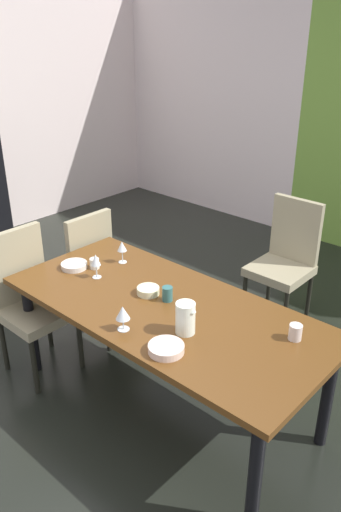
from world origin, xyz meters
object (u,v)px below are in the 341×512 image
at_px(chair_left_far, 102,268).
at_px(serving_bowl_near_window, 74,265).
at_px(dining_table, 164,316).
at_px(wine_glass_near_shelf, 122,247).
at_px(pitcher_north, 186,318).
at_px(serving_bowl_corner, 166,348).
at_px(wine_glass_south, 123,313).
at_px(chair_head_far, 286,257).
at_px(cup_left, 95,263).
at_px(serving_bowl_front, 148,291).
at_px(wine_glass_east, 96,261).
at_px(cup_rear, 167,294).
at_px(cup_right, 295,332).
at_px(chair_left_near, 29,296).

distance_m(chair_left_far, serving_bowl_near_window, 0.47).
height_order(dining_table, wine_glass_near_shelf, wine_glass_near_shelf).
bearing_deg(pitcher_north, serving_bowl_corner, -78.16).
xyz_separation_m(dining_table, serving_bowl_near_window, (-0.79, -0.05, 0.09)).
bearing_deg(wine_glass_south, chair_head_far, 89.96).
relative_size(serving_bowl_near_window, serving_bowl_corner, 0.95).
relative_size(serving_bowl_near_window, cup_left, 2.46).
relative_size(wine_glass_near_shelf, serving_bowl_near_window, 0.89).
bearing_deg(wine_glass_near_shelf, serving_bowl_front, -23.77).
bearing_deg(cup_left, dining_table, -3.17).
distance_m(chair_head_far, cup_left, 1.57).
distance_m(wine_glass_near_shelf, cup_left, 0.22).
height_order(serving_bowl_front, serving_bowl_corner, serving_bowl_front).
relative_size(wine_glass_south, wine_glass_east, 0.87).
distance_m(dining_table, cup_rear, 0.14).
bearing_deg(cup_left, serving_bowl_front, -0.59).
bearing_deg(chair_left_far, cup_left, 44.55).
height_order(wine_glass_south, pitcher_north, pitcher_north).
bearing_deg(cup_left, chair_left_far, 134.55).
xyz_separation_m(chair_head_far, serving_bowl_near_window, (-0.80, -1.48, 0.20)).
bearing_deg(wine_glass_south, cup_rear, 94.72).
bearing_deg(wine_glass_south, dining_table, 91.53).
relative_size(dining_table, wine_glass_near_shelf, 12.89).
xyz_separation_m(wine_glass_south, cup_left, (-0.70, 0.38, -0.07)).
bearing_deg(chair_head_far, cup_right, 121.46).
distance_m(chair_left_near, cup_right, 1.82).
bearing_deg(serving_bowl_near_window, chair_left_far, 114.67).
relative_size(wine_glass_east, serving_bowl_near_window, 0.94).
relative_size(wine_glass_south, serving_bowl_corner, 0.78).
height_order(chair_head_far, wine_glass_south, chair_head_far).
bearing_deg(cup_right, serving_bowl_corner, -128.49).
distance_m(chair_head_far, serving_bowl_front, 1.42).
relative_size(serving_bowl_front, cup_rear, 1.53).
height_order(dining_table, pitcher_north, pitcher_north).
relative_size(wine_glass_near_shelf, wine_glass_south, 1.08).
xyz_separation_m(serving_bowl_corner, cup_right, (0.43, 0.54, 0.02)).
bearing_deg(wine_glass_east, cup_rear, 9.71).
bearing_deg(serving_bowl_near_window, dining_table, 3.86).
xyz_separation_m(dining_table, chair_head_far, (0.01, 1.43, -0.10)).
relative_size(wine_glass_east, cup_rear, 1.83).
bearing_deg(chair_head_far, serving_bowl_corner, 100.03).
xyz_separation_m(chair_left_far, cup_right, (1.72, -0.11, 0.25)).
bearing_deg(chair_left_far, serving_bowl_corner, 63.08).
height_order(chair_left_near, cup_right, chair_left_near).
distance_m(wine_glass_east, serving_bowl_front, 0.42).
bearing_deg(wine_glass_south, chair_left_far, 145.82).
bearing_deg(serving_bowl_corner, cup_rear, 131.85).
bearing_deg(cup_right, cup_left, -173.11).
xyz_separation_m(chair_head_far, pitcher_north, (0.27, -1.56, 0.27)).
bearing_deg(cup_right, chair_left_far, 176.33).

